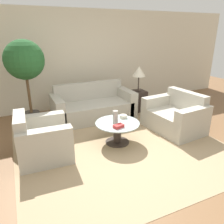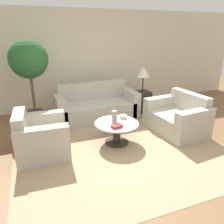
# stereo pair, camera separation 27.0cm
# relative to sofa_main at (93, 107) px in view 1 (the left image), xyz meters

# --- Properties ---
(ground_plane) EXTENTS (14.00, 14.00, 0.00)m
(ground_plane) POSITION_rel_sofa_main_xyz_m (0.03, -2.01, -0.28)
(ground_plane) COLOR brown
(wall_back) EXTENTS (10.00, 0.06, 2.60)m
(wall_back) POSITION_rel_sofa_main_xyz_m (0.03, 1.04, 1.02)
(wall_back) COLOR beige
(wall_back) RESTS_ON ground_plane
(rug) EXTENTS (3.73, 3.73, 0.01)m
(rug) POSITION_rel_sofa_main_xyz_m (-0.02, -1.45, -0.28)
(rug) COLOR tan
(rug) RESTS_ON ground_plane
(sofa_main) EXTENTS (1.96, 0.91, 0.84)m
(sofa_main) POSITION_rel_sofa_main_xyz_m (0.00, 0.00, 0.00)
(sofa_main) COLOR #B2AD9E
(sofa_main) RESTS_ON ground_plane
(armchair) EXTENTS (0.88, 0.93, 0.81)m
(armchair) POSITION_rel_sofa_main_xyz_m (-1.42, -1.37, 0.01)
(armchair) COLOR #B2AD9E
(armchair) RESTS_ON ground_plane
(loveseat) EXTENTS (0.98, 1.29, 0.82)m
(loveseat) POSITION_rel_sofa_main_xyz_m (1.42, -1.41, 0.00)
(loveseat) COLOR #B2AD9E
(loveseat) RESTS_ON ground_plane
(coffee_table) EXTENTS (0.84, 0.84, 0.42)m
(coffee_table) POSITION_rel_sofa_main_xyz_m (-0.02, -1.45, -0.01)
(coffee_table) COLOR #332823
(coffee_table) RESTS_ON ground_plane
(side_table) EXTENTS (0.38, 0.38, 0.55)m
(side_table) POSITION_rel_sofa_main_xyz_m (1.29, -0.02, -0.00)
(side_table) COLOR #332823
(side_table) RESTS_ON ground_plane
(table_lamp) EXTENTS (0.35, 0.35, 0.65)m
(table_lamp) POSITION_rel_sofa_main_xyz_m (1.29, -0.02, 0.77)
(table_lamp) COLOR #332823
(table_lamp) RESTS_ON side_table
(potted_plant) EXTENTS (0.83, 0.83, 1.90)m
(potted_plant) POSITION_rel_sofa_main_xyz_m (-1.43, 0.10, 1.11)
(potted_plant) COLOR #3D3833
(potted_plant) RESTS_ON ground_plane
(vase) EXTENTS (0.10, 0.10, 0.25)m
(vase) POSITION_rel_sofa_main_xyz_m (-0.07, -1.46, 0.26)
(vase) COLOR #9E998E
(vase) RESTS_ON coffee_table
(bowl) EXTENTS (0.15, 0.15, 0.06)m
(bowl) POSITION_rel_sofa_main_xyz_m (0.19, -1.28, 0.17)
(bowl) COLOR beige
(bowl) RESTS_ON coffee_table
(book_stack) EXTENTS (0.21, 0.16, 0.06)m
(book_stack) POSITION_rel_sofa_main_xyz_m (-0.10, -1.66, 0.17)
(book_stack) COLOR #BC3333
(book_stack) RESTS_ON coffee_table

